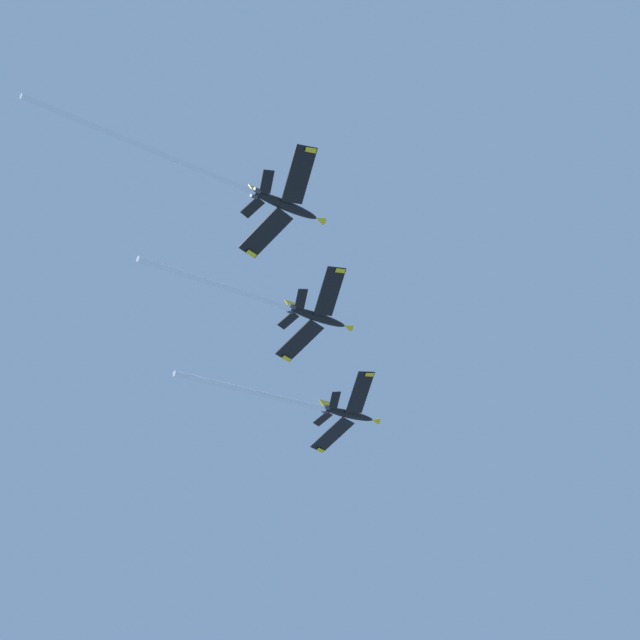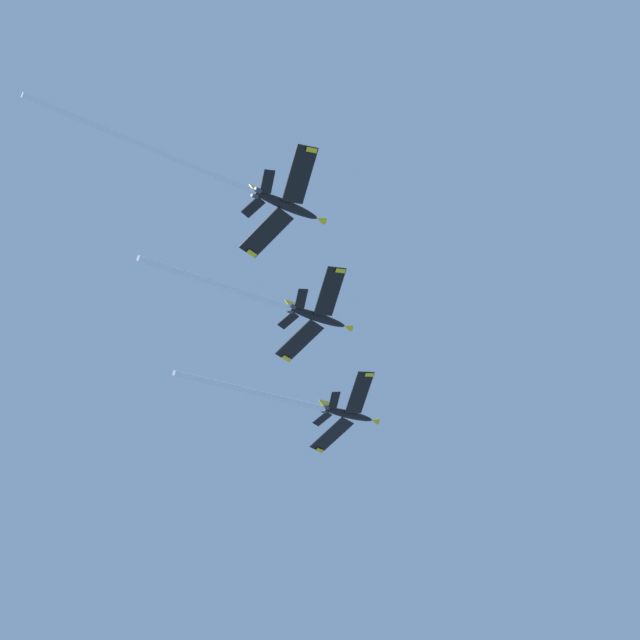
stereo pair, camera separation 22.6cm
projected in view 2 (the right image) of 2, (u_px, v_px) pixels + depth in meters
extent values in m
ellipsoid|color=black|center=(349.00, 414.00, 157.03)|extent=(10.78, 6.91, 6.38)
cone|color=yellow|center=(375.00, 421.00, 160.82)|extent=(2.30, 2.00, 1.77)
ellipsoid|color=black|center=(356.00, 415.00, 158.67)|extent=(3.04, 2.28, 2.01)
cube|color=black|center=(332.00, 435.00, 158.25)|extent=(8.57, 8.87, 1.72)
cube|color=yellow|center=(320.00, 450.00, 159.53)|extent=(1.71, 1.65, 0.88)
cube|color=black|center=(360.00, 393.00, 154.76)|extent=(5.53, 9.55, 1.72)
cube|color=yellow|center=(369.00, 375.00, 153.32)|extent=(1.80, 1.11, 0.88)
cube|color=black|center=(322.00, 419.00, 154.96)|extent=(3.79, 3.70, 0.92)
cube|color=black|center=(334.00, 400.00, 153.45)|extent=(2.34, 3.85, 0.92)
cube|color=yellow|center=(326.00, 405.00, 155.38)|extent=(3.04, 1.78, 3.56)
cylinder|color=#38383D|center=(324.00, 411.00, 153.82)|extent=(1.48, 1.30, 1.15)
cylinder|color=#38383D|center=(326.00, 407.00, 153.53)|extent=(1.48, 1.30, 1.15)
cylinder|color=white|center=(254.00, 392.00, 144.56)|extent=(26.03, 14.95, 14.55)
ellipsoid|color=black|center=(318.00, 317.00, 141.68)|extent=(10.79, 6.99, 6.26)
cone|color=yellow|center=(348.00, 327.00, 145.42)|extent=(2.29, 2.00, 1.76)
ellipsoid|color=black|center=(326.00, 319.00, 143.31)|extent=(3.04, 2.30, 1.99)
cube|color=black|center=(299.00, 341.00, 142.90)|extent=(8.60, 8.86, 1.69)
cube|color=yellow|center=(286.00, 359.00, 144.17)|extent=(1.71, 1.66, 0.86)
cube|color=black|center=(330.00, 291.00, 139.41)|extent=(5.59, 9.56, 1.69)
cube|color=yellow|center=(340.00, 271.00, 137.99)|extent=(1.81, 1.12, 0.86)
cube|color=black|center=(288.00, 320.00, 139.63)|extent=(3.80, 3.69, 0.90)
cube|color=black|center=(301.00, 299.00, 138.13)|extent=(2.37, 3.86, 0.90)
cube|color=yellow|center=(293.00, 306.00, 140.06)|extent=(3.01, 1.79, 3.55)
cylinder|color=#38383D|center=(290.00, 311.00, 138.51)|extent=(1.48, 1.30, 1.15)
cylinder|color=#38383D|center=(292.00, 307.00, 138.21)|extent=(1.48, 1.30, 1.15)
cylinder|color=white|center=(219.00, 285.00, 130.37)|extent=(23.18, 13.54, 12.69)
ellipsoid|color=black|center=(287.00, 206.00, 126.35)|extent=(10.70, 7.03, 6.45)
cone|color=yellow|center=(320.00, 220.00, 130.21)|extent=(2.30, 2.01, 1.78)
ellipsoid|color=black|center=(296.00, 208.00, 128.01)|extent=(3.03, 2.31, 2.03)
cube|color=black|center=(266.00, 233.00, 127.55)|extent=(8.62, 8.81, 1.75)
cube|color=yellow|center=(252.00, 254.00, 128.81)|extent=(1.69, 1.66, 0.89)
cube|color=black|center=(300.00, 175.00, 124.08)|extent=(5.63, 9.56, 1.75)
cube|color=yellow|center=(312.00, 150.00, 122.66)|extent=(1.80, 1.13, 0.89)
cube|color=black|center=(253.00, 207.00, 124.22)|extent=(3.80, 3.67, 0.93)
cube|color=black|center=(268.00, 182.00, 122.73)|extent=(2.38, 3.87, 0.93)
cube|color=yellow|center=(258.00, 191.00, 124.64)|extent=(3.03, 1.83, 3.57)
cylinder|color=#38383D|center=(255.00, 195.00, 123.09)|extent=(1.48, 1.31, 1.16)
cylinder|color=#38383D|center=(258.00, 190.00, 122.80)|extent=(1.48, 1.31, 1.16)
cylinder|color=white|center=(149.00, 148.00, 112.63)|extent=(28.42, 16.64, 16.13)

